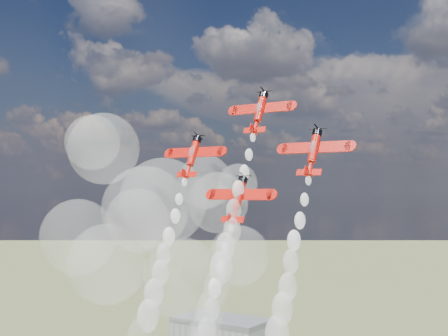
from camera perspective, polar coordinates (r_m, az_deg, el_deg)
hangar at (r=343.50m, az=-0.17°, el=-14.59°), size 50.00×28.00×13.00m
plane_lead at (r=126.22m, az=3.28°, el=5.21°), size 13.70×6.72×9.15m
plane_left at (r=129.51m, az=-2.89°, el=1.16°), size 13.70×6.72×9.15m
plane_right at (r=115.45m, az=8.19°, el=1.56°), size 13.70×6.72×9.15m
plane_slot at (r=118.23m, az=1.31°, el=-2.77°), size 13.70×6.72×9.15m
smoke_trail_lead at (r=112.73m, az=-1.11°, el=-12.36°), size 5.35×21.29×42.22m
drifted_smoke_cloud at (r=161.11m, az=-7.86°, el=-4.06°), size 67.58×41.37×53.19m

